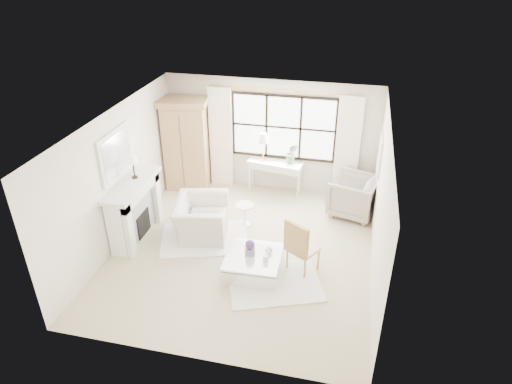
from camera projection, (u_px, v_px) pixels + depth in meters
The scene contains 32 objects.
floor at pixel (243, 250), 9.08m from camera, with size 5.50×5.50×0.00m, color #C6B493.
ceiling at pixel (241, 122), 7.77m from camera, with size 5.50×5.50×0.00m, color white.
wall_back at pixel (271, 136), 10.76m from camera, with size 5.00×5.00×0.00m, color beige.
wall_front at pixel (190, 288), 6.08m from camera, with size 5.00×5.00×0.00m, color white.
wall_left at pixel (118, 177), 8.91m from camera, with size 5.50×5.50×0.00m, color silver.
wall_right at pixel (381, 206), 7.94m from camera, with size 5.50×5.50×0.00m, color beige.
window_pane at pixel (283, 127), 10.57m from camera, with size 2.40×0.02×1.50m, color white.
window_frame at pixel (283, 127), 10.56m from camera, with size 2.50×0.04×1.50m, color black, non-canonical shape.
curtain_rod at pixel (284, 91), 10.09m from camera, with size 0.04×0.04×3.30m, color #B6953F.
curtain_left at pixel (221, 138), 10.97m from camera, with size 0.55×0.10×2.47m, color white.
curtain_right at pixel (347, 149), 10.38m from camera, with size 0.55×0.10×2.47m, color white.
fireplace at pixel (133, 209), 9.21m from camera, with size 0.58×1.66×1.26m.
mirror_frame at pixel (116, 154), 8.67m from camera, with size 0.05×1.15×0.95m, color white.
mirror_glass at pixel (117, 155), 8.66m from camera, with size 0.02×1.00×0.80m, color silver.
art_frame at pixel (380, 156), 9.29m from camera, with size 0.04×0.62×0.82m, color white.
art_canvas at pixel (379, 156), 9.30m from camera, with size 0.01×0.52×0.72m, color #C4B798.
mantel_lamp at pixel (132, 160), 8.88m from camera, with size 0.22×0.22×0.51m.
armoire at pixel (186, 144), 10.88m from camera, with size 1.21×0.86×2.24m.
console_table at pixel (275, 177), 10.99m from camera, with size 1.36×0.66×0.80m.
console_lamp at pixel (263, 139), 10.60m from camera, with size 0.28×0.28×0.69m.
orchid_plant at pixel (292, 154), 10.60m from camera, with size 0.28×0.23×0.51m, color #506946.
side_table at pixel (244, 212), 9.72m from camera, with size 0.40×0.40×0.51m.
rug_left at pixel (205, 238), 9.41m from camera, with size 1.76×1.24×0.03m, color white.
rug_right at pixel (275, 283), 8.20m from camera, with size 1.62×1.22×0.03m, color white.
club_armchair at pixel (201, 218), 9.41m from camera, with size 1.18×1.03×0.77m, color beige.
wingback_chair at pixel (353, 196), 10.08m from camera, with size 0.96×0.98×0.90m, color #9D9285.
french_chair at pixel (302, 256), 8.40m from camera, with size 0.66×0.66×1.08m.
coffee_table at pixel (253, 264), 8.39m from camera, with size 1.03×1.03×0.38m.
planter_box at pixel (250, 251), 8.31m from camera, with size 0.17×0.17×0.13m, color slate.
planter_flowers at pixel (250, 244), 8.24m from camera, with size 0.17×0.17×0.17m, color #4F2A6A.
pillar_candle at pixel (266, 258), 8.14m from camera, with size 0.10×0.10×0.12m, color silver.
coffee_vase at pixel (269, 249), 8.34m from camera, with size 0.14×0.14×0.15m, color silver.
Camera 1 is at (1.90, -7.12, 5.44)m, focal length 32.00 mm.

